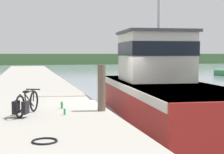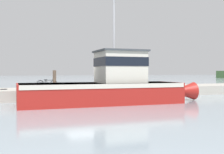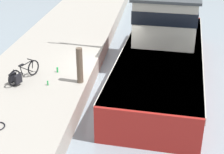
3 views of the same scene
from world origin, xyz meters
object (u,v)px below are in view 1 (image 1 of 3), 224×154
object	(u,v)px
water_bottle_by_bike	(62,105)
water_bottle_on_curb	(65,112)
fishing_boat_main	(161,85)
mooring_post	(102,88)
bicycle_touring	(25,104)

from	to	relation	value
water_bottle_by_bike	water_bottle_on_curb	bearing A→B (deg)	-92.04
fishing_boat_main	mooring_post	world-z (taller)	fishing_boat_main
bicycle_touring	mooring_post	xyz separation A→B (m)	(2.35, 0.29, 0.40)
mooring_post	water_bottle_by_bike	size ratio (longest dim) A/B	6.53
water_bottle_by_bike	bicycle_touring	bearing A→B (deg)	-137.95
water_bottle_on_curb	fishing_boat_main	bearing A→B (deg)	38.34
fishing_boat_main	water_bottle_by_bike	size ratio (longest dim) A/B	57.75
water_bottle_by_bike	water_bottle_on_curb	distance (m)	1.22
mooring_post	bicycle_touring	bearing A→B (deg)	-173.08
fishing_boat_main	bicycle_touring	distance (m)	6.57
fishing_boat_main	water_bottle_by_bike	distance (m)	5.03
fishing_boat_main	water_bottle_on_curb	size ratio (longest dim) A/B	68.92
bicycle_touring	water_bottle_by_bike	size ratio (longest dim) A/B	7.36
water_bottle_by_bike	water_bottle_on_curb	world-z (taller)	water_bottle_by_bike
fishing_boat_main	mooring_post	xyz separation A→B (m)	(-3.27, -3.10, 0.28)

